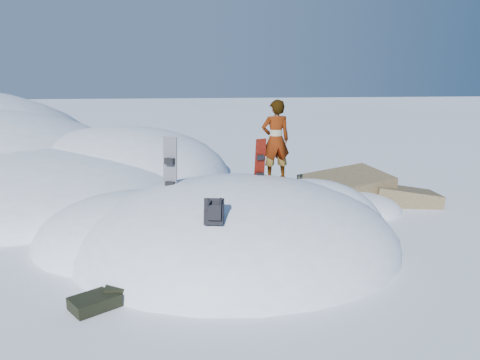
{
  "coord_description": "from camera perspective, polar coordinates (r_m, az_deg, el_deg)",
  "views": [
    {
      "loc": [
        -1.03,
        -9.45,
        3.69
      ],
      "look_at": [
        0.1,
        0.3,
        1.42
      ],
      "focal_mm": 35.0,
      "sensor_mm": 36.0,
      "label": 1
    }
  ],
  "objects": [
    {
      "name": "backpack",
      "position": [
        8.0,
        -3.17,
        -3.86
      ],
      "size": [
        0.38,
        0.44,
        0.54
      ],
      "rotation": [
        0.0,
        0.0,
        -0.17
      ],
      "color": "black",
      "rests_on": "snow_mound"
    },
    {
      "name": "gear_pile",
      "position": [
        8.07,
        -16.87,
        -13.81
      ],
      "size": [
        0.97,
        0.82,
        0.26
      ],
      "rotation": [
        0.0,
        0.0,
        0.61
      ],
      "color": "black",
      "rests_on": "ground"
    },
    {
      "name": "snow_mound",
      "position": [
        10.4,
        -1.49,
        -7.77
      ],
      "size": [
        8.0,
        6.0,
        3.0
      ],
      "color": "white",
      "rests_on": "ground"
    },
    {
      "name": "snowboard_dark",
      "position": [
        10.01,
        -8.51,
        0.56
      ],
      "size": [
        0.34,
        0.29,
        1.67
      ],
      "rotation": [
        0.0,
        0.0,
        -0.46
      ],
      "color": "black",
      "rests_on": "snow_mound"
    },
    {
      "name": "person",
      "position": [
        10.64,
        4.36,
        4.89
      ],
      "size": [
        0.71,
        0.51,
        1.81
      ],
      "primitive_type": "imported",
      "rotation": [
        0.0,
        0.0,
        3.26
      ],
      "color": "slate",
      "rests_on": "snow_mound"
    },
    {
      "name": "snowboard_red",
      "position": [
        10.52,
        2.41,
        1.46
      ],
      "size": [
        0.3,
        0.25,
        1.37
      ],
      "rotation": [
        0.0,
        0.0,
        0.42
      ],
      "color": "#AE1A09",
      "rests_on": "snow_mound"
    },
    {
      "name": "rock_outcrop",
      "position": [
        13.83,
        13.72,
        -2.79
      ],
      "size": [
        4.68,
        4.41,
        1.68
      ],
      "color": "brown",
      "rests_on": "ground"
    },
    {
      "name": "ground",
      "position": [
        10.19,
        -0.39,
        -8.21
      ],
      "size": [
        120.0,
        120.0,
        0.0
      ],
      "primitive_type": "plane",
      "color": "white",
      "rests_on": "ground"
    }
  ]
}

